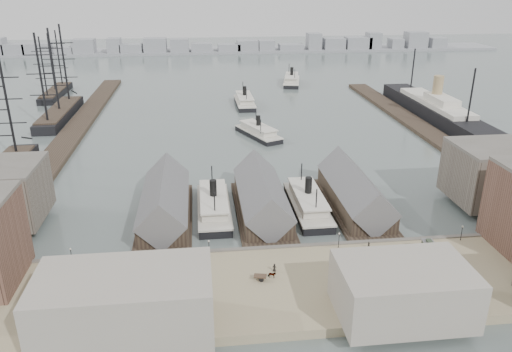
{
  "coord_description": "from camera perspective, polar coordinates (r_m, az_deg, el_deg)",
  "views": [
    {
      "loc": [
        -15.92,
        -105.68,
        60.66
      ],
      "look_at": [
        0.0,
        30.0,
        6.0
      ],
      "focal_mm": 35.0,
      "sensor_mm": 36.0,
      "label": 1
    }
  ],
  "objects": [
    {
      "name": "horse_cart_center",
      "position": [
        105.97,
        1.31,
        -11.32
      ],
      "size": [
        4.88,
        2.11,
        1.43
      ],
      "rotation": [
        0.0,
        0.0,
        1.36
      ],
      "color": "black",
      "rests_on": "quay"
    },
    {
      "name": "pedestrian_5",
      "position": [
        104.27,
        10.98,
        -12.36
      ],
      "size": [
        0.63,
        0.51,
        1.57
      ],
      "primitive_type": "imported",
      "rotation": [
        0.0,
        0.0,
        2.98
      ],
      "color": "black",
      "rests_on": "quay"
    },
    {
      "name": "lamp_post_far_w",
      "position": [
        117.11,
        -20.39,
        -8.25
      ],
      "size": [
        0.44,
        0.44,
        3.92
      ],
      "color": "black",
      "rests_on": "quay"
    },
    {
      "name": "warehouse_east_back",
      "position": [
        155.64,
        26.43,
        0.24
      ],
      "size": [
        28.0,
        20.0,
        15.0
      ],
      "primitive_type": "cube",
      "color": "#60564C",
      "rests_on": "east_land"
    },
    {
      "name": "lamp_post_far_e",
      "position": [
        128.76,
        22.49,
        -5.75
      ],
      "size": [
        0.44,
        0.44,
        3.92
      ],
      "color": "black",
      "rests_on": "quay"
    },
    {
      "name": "ferry_shed_west",
      "position": [
        135.13,
        -10.37,
        -3.07
      ],
      "size": [
        14.0,
        42.0,
        12.6
      ],
      "color": "#2D231C",
      "rests_on": "ground"
    },
    {
      "name": "pedestrian_0",
      "position": [
        117.41,
        -20.94,
        -9.33
      ],
      "size": [
        0.65,
        0.53,
        1.58
      ],
      "primitive_type": "imported",
      "rotation": [
        0.0,
        0.0,
        3.36
      ],
      "color": "black",
      "rests_on": "quay"
    },
    {
      "name": "ferry_shed_center",
      "position": [
        135.69,
        0.65,
        -2.58
      ],
      "size": [
        14.0,
        42.0,
        12.6
      ],
      "color": "#2D231C",
      "rests_on": "ground"
    },
    {
      "name": "pedestrian_4",
      "position": [
        108.32,
        2.12,
        -10.43
      ],
      "size": [
        1.03,
        0.86,
        1.8
      ],
      "primitive_type": "imported",
      "rotation": [
        0.0,
        0.0,
        2.77
      ],
      "color": "black",
      "rests_on": "quay"
    },
    {
      "name": "ferry_docked_west",
      "position": [
        137.3,
        -4.85,
        -3.36
      ],
      "size": [
        8.8,
        29.34,
        10.48
      ],
      "color": "black",
      "rests_on": "ground"
    },
    {
      "name": "ferry_shed_east",
      "position": [
        141.12,
        11.18,
        -2.02
      ],
      "size": [
        14.0,
        42.0,
        12.6
      ],
      "color": "#2D231C",
      "rests_on": "ground"
    },
    {
      "name": "ferry_open_near",
      "position": [
        203.44,
        0.26,
        5.11
      ],
      "size": [
        17.58,
        27.23,
        9.38
      ],
      "rotation": [
        0.0,
        0.0,
        0.4
      ],
      "color": "black",
      "rests_on": "ground"
    },
    {
      "name": "street_bldg_west",
      "position": [
        91.65,
        -14.71,
        -14.09
      ],
      "size": [
        30.0,
        16.0,
        12.0
      ],
      "primitive_type": "cube",
      "color": "gray",
      "rests_on": "quay"
    },
    {
      "name": "west_wharf",
      "position": [
        220.45,
        -20.15,
        4.7
      ],
      "size": [
        10.0,
        220.0,
        1.6
      ],
      "primitive_type": "cube",
      "color": "#2D231C",
      "rests_on": "ground"
    },
    {
      "name": "sailing_ship_mid",
      "position": [
        247.88,
        -21.51,
        6.81
      ],
      "size": [
        9.78,
        56.53,
        40.23
      ],
      "color": "black",
      "rests_on": "ground"
    },
    {
      "name": "street_bldg_center",
      "position": [
        97.97,
        16.45,
        -12.43
      ],
      "size": [
        24.0,
        16.0,
        10.0
      ],
      "primitive_type": "cube",
      "color": "gray",
      "rests_on": "quay"
    },
    {
      "name": "pedestrian_1",
      "position": [
        108.65,
        -19.62,
        -11.82
      ],
      "size": [
        0.94,
        0.87,
        1.56
      ],
      "primitive_type": "imported",
      "rotation": [
        0.0,
        0.0,
        5.82
      ],
      "color": "black",
      "rests_on": "quay"
    },
    {
      "name": "horse_cart_right",
      "position": [
        108.81,
        13.01,
        -10.94
      ],
      "size": [
        4.78,
        3.62,
        1.65
      ],
      "rotation": [
        0.0,
        0.0,
        2.08
      ],
      "color": "black",
      "rests_on": "quay"
    },
    {
      "name": "lamp_post_near_e",
      "position": [
        117.57,
        9.47,
        -6.94
      ],
      "size": [
        0.44,
        0.44,
        3.92
      ],
      "color": "black",
      "rests_on": "quay"
    },
    {
      "name": "ferry_open_far",
      "position": [
        308.28,
        4.08,
        10.88
      ],
      "size": [
        15.08,
        31.43,
        10.79
      ],
      "rotation": [
        0.0,
        0.0,
        -0.21
      ],
      "color": "black",
      "rests_on": "ground"
    },
    {
      "name": "quay",
      "position": [
        105.61,
        3.24,
        -12.63
      ],
      "size": [
        180.0,
        30.0,
        2.0
      ],
      "primitive_type": "cube",
      "color": "gray",
      "rests_on": "ground"
    },
    {
      "name": "ferry_open_mid",
      "position": [
        254.7,
        -1.3,
        8.59
      ],
      "size": [
        8.98,
        29.09,
        10.36
      ],
      "rotation": [
        0.0,
        0.0,
        0.01
      ],
      "color": "black",
      "rests_on": "ground"
    },
    {
      "name": "tram",
      "position": [
        117.66,
        19.54,
        -8.53
      ],
      "size": [
        3.43,
        9.65,
        3.36
      ],
      "rotation": [
        0.0,
        0.0,
        -0.1
      ],
      "color": "black",
      "rests_on": "quay"
    },
    {
      "name": "pedestrian_7",
      "position": [
        106.9,
        17.39,
        -12.07
      ],
      "size": [
        1.13,
        1.26,
        1.7
      ],
      "primitive_type": "imported",
      "rotation": [
        0.0,
        0.0,
        4.12
      ],
      "color": "black",
      "rests_on": "quay"
    },
    {
      "name": "pedestrian_6",
      "position": [
        115.39,
        10.65,
        -8.71
      ],
      "size": [
        0.92,
        0.98,
        1.6
      ],
      "primitive_type": "imported",
      "rotation": [
        0.0,
        0.0,
        2.11
      ],
      "color": "black",
      "rests_on": "quay"
    },
    {
      "name": "ground",
      "position": [
        122.89,
        1.65,
        -7.78
      ],
      "size": [
        900.0,
        900.0,
        0.0
      ],
      "primitive_type": "plane",
      "color": "#505C5B",
      "rests_on": "ground"
    },
    {
      "name": "lamp_post_near_w",
      "position": [
        113.44,
        -5.41,
        -7.85
      ],
      "size": [
        0.44,
        0.44,
        3.92
      ],
      "color": "black",
      "rests_on": "quay"
    },
    {
      "name": "pedestrian_2",
      "position": [
        113.55,
        -7.98,
        -9.0
      ],
      "size": [
        1.34,
        1.27,
        1.82
      ],
      "primitive_type": "imported",
      "rotation": [
        0.0,
        0.0,
        2.45
      ],
      "color": "black",
      "rests_on": "quay"
    },
    {
      "name": "horse_cart_left",
      "position": [
        110.75,
        -13.54,
        -10.34
      ],
      "size": [
        4.9,
        2.95,
        1.73
      ],
      "rotation": [
        0.0,
        0.0,
        1.23
      ],
      "color": "black",
      "rests_on": "quay"
    },
    {
      "name": "ferry_docked_east",
      "position": [
        139.24,
        5.93,
        -3.02
      ],
      "size": [
        8.84,
        29.45,
        10.52
      ],
      "color": "black",
      "rests_on": "ground"
    },
    {
      "name": "far_shore",
      "position": [
        443.68,
        -5.01,
        14.38
      ],
      "size": [
        500.0,
        40.0,
        15.72
      ],
      "color": "gray",
      "rests_on": "ground"
    },
    {
      "name": "ocean_steamer",
      "position": [
        245.3,
        19.78,
        7.21
      ],
      "size": [
        13.29,
        97.15,
        19.43
      ],
      "color": "black",
      "rests_on": "ground"
    },
    {
      "name": "pedestrian_3",
      "position": [
        102.32,
        -6.16,
        -12.74
      ],
      "size": [
        0.97,
        1.03,
        1.71
      ],
      "primitive_type": "imported",
      "rotation": [
        0.0,
        0.0,
        4.0
      ],
      "color": "black",
      "rests_on": "quay"
    },
    {
      "name": "pedestrian_11",
      "position": [
        119.65,
        12.76,
        -7.69
      ],
      "size": [
        0.71,
        0.61,
        1.67
      ],
      "primitive_type": "imported",
      "rotation": [
        0.0,
        0.0,
        0.3
      ],
      "color": "black",
      "rests_on": "quay"
    },
    {
      "name": "east_wharf",
      "position": [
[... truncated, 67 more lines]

